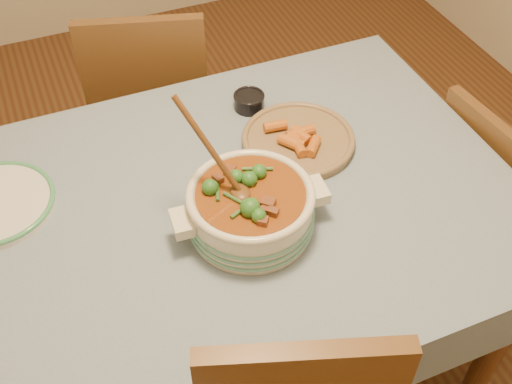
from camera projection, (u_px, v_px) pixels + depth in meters
floor at (211, 364)px, 2.16m from camera, size 4.50×4.50×0.00m
dining_table at (198, 237)px, 1.68m from camera, size 1.68×1.08×0.76m
stew_casserole at (250, 206)px, 1.53m from camera, size 0.39×0.32×0.36m
condiment_bowl at (249, 100)px, 1.89m from camera, size 0.10×0.10×0.05m
fried_plate at (298, 138)px, 1.78m from camera, size 0.38×0.38×0.05m
chair_far at (151, 98)px, 2.35m from camera, size 0.52×0.52×0.89m
chair_right at (491, 197)px, 2.07m from camera, size 0.40×0.40×0.80m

